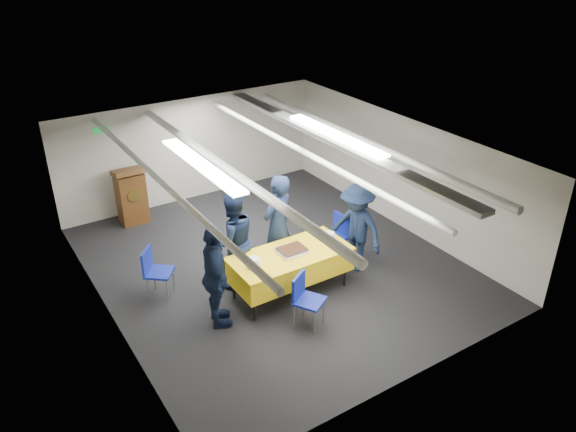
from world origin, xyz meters
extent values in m
plane|color=black|center=(0.00, 0.00, 0.00)|extent=(7.00, 7.00, 0.00)
cube|color=beige|center=(0.00, 3.49, 1.15)|extent=(6.00, 0.02, 2.30)
cube|color=beige|center=(-2.99, 0.00, 1.15)|extent=(0.02, 7.00, 2.30)
cube|color=beige|center=(2.99, 0.00, 1.15)|extent=(0.02, 7.00, 2.30)
cube|color=silver|center=(0.00, 0.00, 2.29)|extent=(6.00, 7.00, 0.02)
cylinder|color=silver|center=(-2.00, 0.00, 2.18)|extent=(0.10, 6.90, 0.10)
cylinder|color=silver|center=(-0.90, 0.00, 2.14)|extent=(0.14, 6.90, 0.14)
cylinder|color=silver|center=(0.60, 0.00, 2.10)|extent=(0.10, 6.90, 0.10)
cylinder|color=silver|center=(1.90, 0.00, 2.06)|extent=(0.14, 6.90, 0.14)
cube|color=gray|center=(1.20, 0.00, 2.20)|extent=(0.28, 6.90, 0.08)
cube|color=white|center=(-1.30, 0.00, 2.27)|extent=(0.25, 2.60, 0.04)
cube|color=white|center=(1.30, 0.00, 2.27)|extent=(0.25, 2.60, 0.04)
cube|color=#0C591E|center=(-1.90, 3.47, 1.95)|extent=(0.30, 0.04, 0.12)
cylinder|color=black|center=(-1.12, -1.23, 0.18)|extent=(0.04, 0.04, 0.36)
cylinder|color=black|center=(0.67, -1.23, 0.18)|extent=(0.04, 0.04, 0.36)
cylinder|color=black|center=(-1.12, -0.53, 0.18)|extent=(0.04, 0.04, 0.36)
cylinder|color=black|center=(0.67, -0.53, 0.18)|extent=(0.04, 0.04, 0.36)
cube|color=yellow|center=(-0.23, -0.88, 0.54)|extent=(2.01, 0.92, 0.39)
cube|color=yellow|center=(-0.23, -0.88, 0.76)|extent=(2.03, 0.94, 0.03)
cube|color=white|center=(-0.19, -0.89, 0.80)|extent=(0.46, 0.37, 0.05)
cube|color=black|center=(-0.19, -0.89, 0.84)|extent=(0.44, 0.35, 0.02)
sphere|color=navy|center=(-0.40, -1.05, 0.84)|extent=(0.04, 0.04, 0.04)
sphere|color=navy|center=(-0.40, -0.72, 0.84)|extent=(0.04, 0.04, 0.04)
sphere|color=navy|center=(-0.29, -1.05, 0.84)|extent=(0.04, 0.04, 0.04)
sphere|color=navy|center=(-0.29, -0.72, 0.84)|extent=(0.04, 0.04, 0.04)
sphere|color=navy|center=(-0.19, -1.05, 0.84)|extent=(0.04, 0.04, 0.04)
sphere|color=navy|center=(-0.19, -0.72, 0.84)|extent=(0.04, 0.04, 0.04)
sphere|color=navy|center=(-0.09, -1.05, 0.84)|extent=(0.04, 0.04, 0.04)
sphere|color=navy|center=(-0.09, -0.72, 0.84)|extent=(0.04, 0.04, 0.04)
sphere|color=navy|center=(0.01, -1.05, 0.84)|extent=(0.04, 0.04, 0.04)
sphere|color=navy|center=(0.01, -0.72, 0.84)|extent=(0.04, 0.04, 0.04)
sphere|color=navy|center=(-0.41, -0.97, 0.84)|extent=(0.04, 0.04, 0.04)
sphere|color=navy|center=(0.03, -0.97, 0.84)|extent=(0.04, 0.04, 0.04)
sphere|color=navy|center=(-0.41, -0.89, 0.84)|extent=(0.04, 0.04, 0.04)
sphere|color=navy|center=(0.03, -0.89, 0.84)|extent=(0.04, 0.04, 0.04)
sphere|color=navy|center=(-0.41, -0.81, 0.84)|extent=(0.04, 0.04, 0.04)
sphere|color=navy|center=(0.03, -0.81, 0.84)|extent=(0.04, 0.04, 0.04)
cylinder|color=white|center=(-0.94, -0.93, 0.83)|extent=(0.22, 0.22, 0.11)
cylinder|color=white|center=(-0.94, -0.93, 0.91)|extent=(0.18, 0.18, 0.05)
cylinder|color=white|center=(0.53, -0.93, 0.83)|extent=(0.22, 0.22, 0.13)
cylinder|color=white|center=(0.53, -0.93, 0.92)|extent=(0.18, 0.18, 0.05)
cube|color=brown|center=(-1.60, 3.05, 0.55)|extent=(0.55, 0.45, 1.10)
cube|color=brown|center=(-1.60, 3.02, 1.15)|extent=(0.62, 0.53, 0.21)
cylinder|color=gold|center=(-1.60, 2.81, 0.70)|extent=(0.28, 0.02, 0.28)
cylinder|color=gray|center=(-0.52, -2.02, 0.21)|extent=(0.02, 0.02, 0.43)
cylinder|color=gray|center=(-0.23, -1.85, 0.21)|extent=(0.02, 0.02, 0.43)
cylinder|color=gray|center=(-0.69, -1.73, 0.21)|extent=(0.02, 0.02, 0.43)
cylinder|color=gray|center=(-0.40, -1.56, 0.21)|extent=(0.02, 0.02, 0.43)
cube|color=navy|center=(-0.46, -1.79, 0.45)|extent=(0.58, 0.58, 0.04)
cube|color=navy|center=(-0.56, -1.63, 0.67)|extent=(0.36, 0.24, 0.40)
cylinder|color=gray|center=(0.85, -0.26, 0.21)|extent=(0.02, 0.02, 0.43)
cylinder|color=gray|center=(0.90, -0.60, 0.21)|extent=(0.02, 0.02, 0.43)
cylinder|color=gray|center=(1.18, -0.21, 0.21)|extent=(0.02, 0.02, 0.43)
cylinder|color=gray|center=(1.23, -0.55, 0.21)|extent=(0.02, 0.02, 0.43)
cube|color=navy|center=(1.04, -0.41, 0.45)|extent=(0.48, 0.48, 0.04)
cube|color=navy|center=(1.23, -0.38, 0.67)|extent=(0.10, 0.40, 0.40)
cylinder|color=gray|center=(-2.08, -0.02, 0.21)|extent=(0.02, 0.02, 0.43)
cylinder|color=gray|center=(-1.86, 0.24, 0.21)|extent=(0.02, 0.02, 0.43)
cylinder|color=gray|center=(-2.34, 0.20, 0.21)|extent=(0.02, 0.02, 0.43)
cylinder|color=gray|center=(-2.12, 0.46, 0.21)|extent=(0.02, 0.02, 0.43)
cube|color=navy|center=(-2.10, 0.22, 0.45)|extent=(0.59, 0.59, 0.04)
cube|color=navy|center=(-2.25, 0.34, 0.67)|extent=(0.29, 0.33, 0.40)
imported|color=black|center=(-0.06, -0.22, 0.94)|extent=(0.80, 0.66, 1.88)
imported|color=black|center=(-0.92, -0.18, 0.88)|extent=(0.89, 0.71, 1.75)
imported|color=black|center=(-1.63, -0.98, 0.86)|extent=(0.71, 1.09, 1.72)
imported|color=black|center=(1.16, -0.87, 0.83)|extent=(0.86, 1.19, 1.65)
camera|label=1|loc=(-4.53, -7.52, 5.56)|focal=35.00mm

